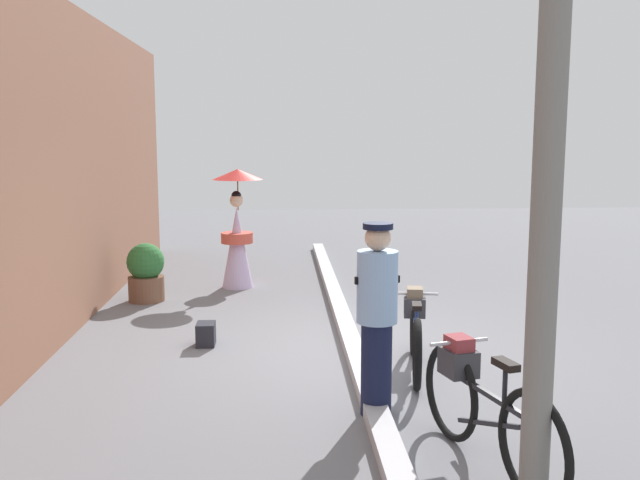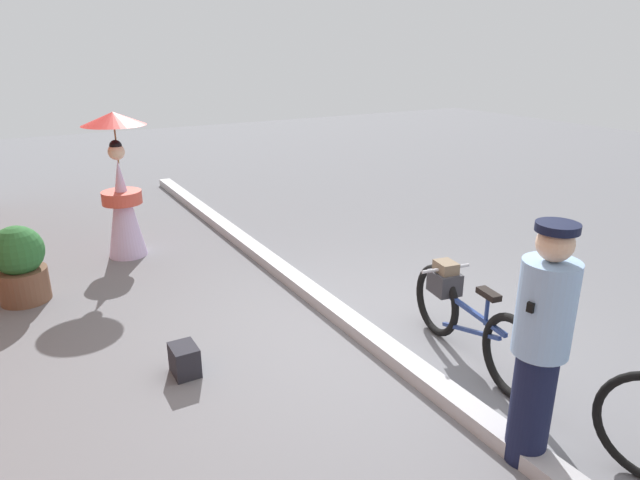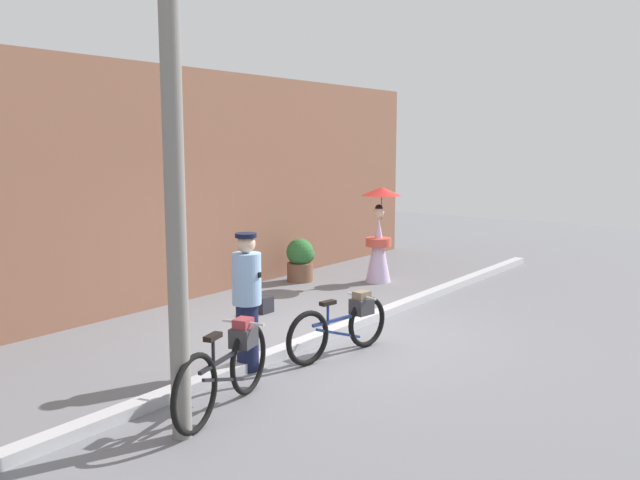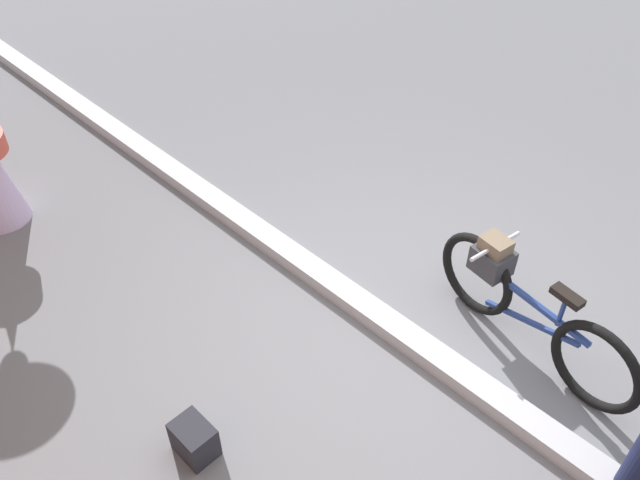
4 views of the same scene
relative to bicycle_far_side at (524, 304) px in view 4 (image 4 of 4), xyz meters
The scene contains 4 objects.
ground_plane 0.94m from the bicycle_far_side, 41.97° to the left, with size 30.00×30.00×0.00m, color slate.
sidewalk_curb 0.91m from the bicycle_far_side, 41.97° to the left, with size 14.00×0.20×0.12m, color #B2B2B7.
bicycle_far_side is the anchor object (origin of this frame).
backpack_on_pavement 2.39m from the bicycle_far_side, 66.88° to the left, with size 0.27×0.20×0.26m.
Camera 4 is at (-1.81, 2.62, 3.75)m, focal length 36.61 mm.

